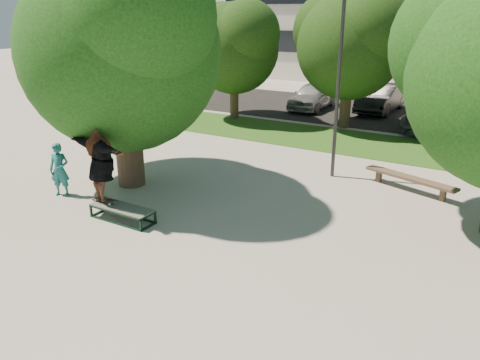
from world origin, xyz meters
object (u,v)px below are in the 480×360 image
Objects in this scene: tree_left at (120,39)px; bystander at (60,170)px; grind_box at (123,214)px; car_silver_a at (313,96)px; car_grey at (429,116)px; bench at (410,179)px; car_dark at (381,98)px; lamppost at (339,81)px.

bystander is at bearing -119.15° from tree_left.
grind_box is 0.42× the size of car_silver_a.
bench is at bearing -89.10° from car_grey.
bench is at bearing 26.10° from tree_left.
bystander is at bearing 172.00° from grind_box.
car_silver_a is at bearing 88.99° from tree_left.
car_dark is 1.00× the size of car_grey.
tree_left is at bearing -124.44° from car_grey.
tree_left is 1.56× the size of car_grey.
car_silver_a reaches higher than bench.
tree_left is at bearing 34.93° from bystander.
car_dark is (3.79, 15.41, -3.67)m from tree_left.
bench is at bearing -69.13° from car_dark.
lamppost is 2.10× the size of bench.
grind_box is 16.67m from car_silver_a.
bystander is 17.93m from car_dark.
grind_box is at bearing -119.58° from lamppost.
car_dark is (4.83, 17.27, -0.05)m from bystander.
tree_left is 14.64m from car_grey.
bystander is (-2.83, 0.40, 0.61)m from grind_box.
car_dark is (3.54, 1.07, 0.02)m from car_silver_a.
car_grey is at bearing 35.32° from bystander.
car_silver_a is (1.29, 16.20, -0.07)m from bystander.
tree_left is 4.20m from bystander.
bystander is 0.35× the size of car_grey.
tree_left is 2.45× the size of bench.
lamppost is 8.88m from bystander.
car_grey is (6.54, -1.93, -0.10)m from car_silver_a.
car_silver_a is at bearing 59.52° from bystander.
grind_box is 17.79m from car_dark.
bystander is at bearing -124.50° from car_grey.
bystander is 16.28m from car_grey.
car_silver_a is at bearing 157.84° from car_grey.
car_grey is at bearing 79.99° from lamppost.
tree_left reaches higher than bench.
bystander is 16.25m from car_silver_a.
bench is 0.68× the size of car_silver_a.
grind_box is 8.54m from bench.
lamppost reaches higher than car_dark.
car_grey is at bearing 61.30° from tree_left.
car_silver_a is at bearing 115.79° from lamppost.
bystander is at bearing -137.66° from lamppost.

